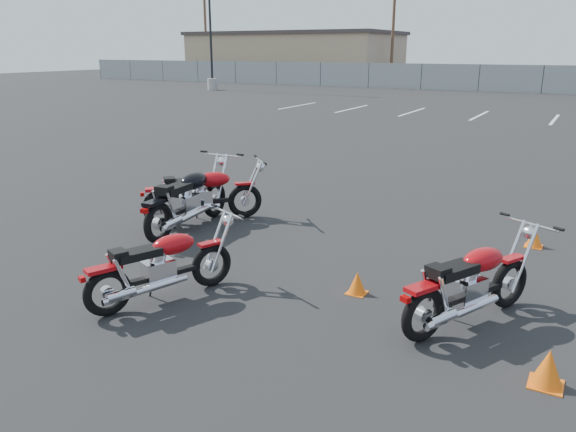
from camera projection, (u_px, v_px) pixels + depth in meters
The scene contains 14 objects.
ground at pixel (252, 273), 7.28m from camera, with size 120.00×120.00×0.00m, color black.
motorcycle_front_red at pixel (203, 194), 9.36m from camera, with size 1.73×1.76×1.02m.
motorcycle_second_black at pixel (188, 200), 8.92m from camera, with size 0.86×2.23×1.09m.
motorcycle_third_red at pixel (162, 266), 6.39m from camera, with size 1.10×1.86×0.93m.
motorcycle_rear_red at pixel (470, 284), 5.83m from camera, with size 1.27×1.94×0.98m.
training_cone_near at pixel (535, 237), 8.22m from camera, with size 0.25×0.25×0.30m.
training_cone_far at pixel (548, 368), 4.81m from camera, with size 0.29×0.29×0.34m.
training_cone_extra at pixel (357, 283), 6.65m from camera, with size 0.23×0.23×0.27m.
light_pole_west at pixel (211, 45), 38.87m from camera, with size 0.80×0.70×11.37m.
chainlink_fence at pixel (543, 79), 36.34m from camera, with size 80.06×0.06×1.80m.
tan_building_west at pixel (296, 56), 52.08m from camera, with size 18.40×10.40×4.30m.
utility_pole_a at pixel (205, 28), 52.57m from camera, with size 1.80×0.24×9.00m.
utility_pole_b at pixel (393, 24), 45.03m from camera, with size 1.80×0.24×9.00m.
parking_line_stripes at pixel (445, 114), 25.20m from camera, with size 15.12×4.00×0.01m.
Camera 1 is at (3.69, -5.69, 2.80)m, focal length 35.00 mm.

